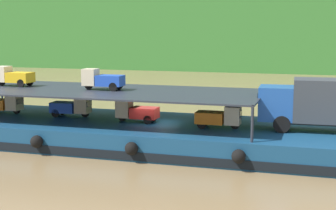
# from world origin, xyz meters

# --- Properties ---
(ground_plane) EXTENTS (400.00, 400.00, 0.00)m
(ground_plane) POSITION_xyz_m (0.00, 0.00, 0.00)
(ground_plane) COLOR olive
(cargo_barge) EXTENTS (30.21, 9.24, 1.50)m
(cargo_barge) POSITION_xyz_m (0.00, -0.03, 0.75)
(cargo_barge) COLOR navy
(cargo_barge) RESTS_ON ground
(covered_lorry) EXTENTS (7.93, 2.58, 3.10)m
(covered_lorry) POSITION_xyz_m (10.12, 0.28, 3.19)
(covered_lorry) COLOR #1E4C99
(covered_lorry) RESTS_ON cargo_barge
(cargo_rack) EXTENTS (21.01, 7.84, 2.00)m
(cargo_rack) POSITION_xyz_m (-3.80, 0.00, 3.44)
(cargo_rack) COLOR #232833
(cargo_rack) RESTS_ON cargo_barge
(mini_truck_lower_stern) EXTENTS (2.74, 1.21, 1.38)m
(mini_truck_lower_stern) POSITION_xyz_m (-11.64, 0.42, 2.19)
(mini_truck_lower_stern) COLOR orange
(mini_truck_lower_stern) RESTS_ON cargo_barge
(mini_truck_lower_aft) EXTENTS (2.79, 1.29, 1.38)m
(mini_truck_lower_aft) POSITION_xyz_m (-6.36, 0.57, 2.19)
(mini_truck_lower_aft) COLOR #1E47B7
(mini_truck_lower_aft) RESTS_ON cargo_barge
(mini_truck_lower_mid) EXTENTS (2.74, 1.20, 1.38)m
(mini_truck_lower_mid) POSITION_xyz_m (-1.36, -0.05, 2.19)
(mini_truck_lower_mid) COLOR red
(mini_truck_lower_mid) RESTS_ON cargo_barge
(mini_truck_lower_fore) EXTENTS (2.74, 1.21, 1.38)m
(mini_truck_lower_fore) POSITION_xyz_m (4.20, -0.54, 2.19)
(mini_truck_lower_fore) COLOR orange
(mini_truck_lower_fore) RESTS_ON cargo_barge
(mini_truck_upper_stern) EXTENTS (2.76, 1.23, 1.38)m
(mini_truck_upper_stern) POSITION_xyz_m (-10.78, 0.39, 4.19)
(mini_truck_upper_stern) COLOR gold
(mini_truck_upper_stern) RESTS_ON cargo_rack
(mini_truck_upper_mid) EXTENTS (2.77, 1.25, 1.38)m
(mini_truck_upper_mid) POSITION_xyz_m (-3.82, 0.14, 4.19)
(mini_truck_upper_mid) COLOR #1E47B7
(mini_truck_upper_mid) RESTS_ON cargo_rack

